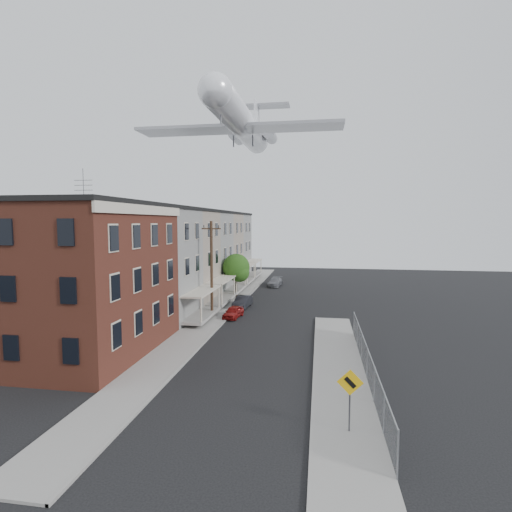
{
  "coord_description": "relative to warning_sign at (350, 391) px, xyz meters",
  "views": [
    {
      "loc": [
        4.27,
        -17.57,
        8.93
      ],
      "look_at": [
        0.11,
        8.4,
        6.67
      ],
      "focal_mm": 28.0,
      "sensor_mm": 36.0,
      "label": 1
    }
  ],
  "objects": [
    {
      "name": "row_house_b",
      "position": [
        -17.56,
        24.53,
        3.25
      ],
      "size": [
        11.98,
        7.0,
        10.3
      ],
      "color": "gray",
      "rests_on": "ground"
    },
    {
      "name": "row_house_a",
      "position": [
        -17.56,
        17.53,
        3.25
      ],
      "size": [
        11.98,
        7.0,
        10.3
      ],
      "color": "#5E5E5C",
      "rests_on": "ground"
    },
    {
      "name": "row_house_e",
      "position": [
        -17.56,
        45.53,
        3.25
      ],
      "size": [
        11.98,
        7.0,
        10.3
      ],
      "color": "#5E5E5C",
      "rests_on": "ground"
    },
    {
      "name": "chainlink_fence",
      "position": [
        1.4,
        6.03,
        -0.89
      ],
      "size": [
        0.06,
        18.06,
        1.9
      ],
      "color": "gray",
      "rests_on": "ground"
    },
    {
      "name": "utility_pole",
      "position": [
        -11.2,
        19.03,
        2.79
      ],
      "size": [
        1.8,
        0.26,
        9.0
      ],
      "color": "black",
      "rests_on": "ground"
    },
    {
      "name": "corner_building",
      "position": [
        -17.6,
        8.03,
        3.28
      ],
      "size": [
        10.31,
        12.3,
        12.15
      ],
      "color": "#331810",
      "rests_on": "ground"
    },
    {
      "name": "car_mid",
      "position": [
        -9.2,
        23.71,
        -1.26
      ],
      "size": [
        1.62,
        3.85,
        1.24
      ],
      "primitive_type": "imported",
      "rotation": [
        0.0,
        0.0,
        -0.09
      ],
      "color": "black",
      "rests_on": "ground"
    },
    {
      "name": "warning_sign",
      "position": [
        0.0,
        0.0,
        0.0
      ],
      "size": [
        1.1,
        0.11,
        2.8
      ],
      "color": "#515156",
      "rests_on": "ground"
    },
    {
      "name": "car_near",
      "position": [
        -9.2,
        19.21,
        -1.34
      ],
      "size": [
        1.69,
        3.33,
        1.09
      ],
      "primitive_type": "imported",
      "rotation": [
        0.0,
        0.0,
        -0.13
      ],
      "color": "maroon",
      "rests_on": "ground"
    },
    {
      "name": "car_far",
      "position": [
        -7.4,
        38.09,
        -1.29
      ],
      "size": [
        1.99,
        4.21,
        1.19
      ],
      "primitive_type": "imported",
      "rotation": [
        0.0,
        0.0,
        -0.08
      ],
      "color": "slate",
      "rests_on": "ground"
    },
    {
      "name": "sidewalk_right",
      "position": [
        -0.1,
        7.03,
        -1.82
      ],
      "size": [
        3.0,
        26.0,
        0.12
      ],
      "primitive_type": "cube",
      "color": "gray",
      "rests_on": "ground"
    },
    {
      "name": "sidewalk_left",
      "position": [
        -11.1,
        25.03,
        -1.82
      ],
      "size": [
        3.0,
        62.0,
        0.12
      ],
      "primitive_type": "cube",
      "color": "gray",
      "rests_on": "ground"
    },
    {
      "name": "row_house_c",
      "position": [
        -17.56,
        31.53,
        3.25
      ],
      "size": [
        11.98,
        7.0,
        10.3
      ],
      "color": "#5E5E5C",
      "rests_on": "ground"
    },
    {
      "name": "row_house_d",
      "position": [
        -17.56,
        38.53,
        3.25
      ],
      "size": [
        11.98,
        7.0,
        10.3
      ],
      "color": "gray",
      "rests_on": "ground"
    },
    {
      "name": "curb_left",
      "position": [
        -9.65,
        25.03,
        -1.81
      ],
      "size": [
        0.15,
        62.0,
        0.14
      ],
      "primitive_type": "cube",
      "color": "gray",
      "rests_on": "ground"
    },
    {
      "name": "ground",
      "position": [
        -5.6,
        1.03,
        -1.88
      ],
      "size": [
        120.0,
        120.0,
        0.0
      ],
      "primitive_type": "plane",
      "color": "black",
      "rests_on": "ground"
    },
    {
      "name": "airplane",
      "position": [
        -9.81,
        27.06,
        17.65
      ],
      "size": [
        21.5,
        24.54,
        7.16
      ],
      "color": "white",
      "rests_on": "ground"
    },
    {
      "name": "street_tree",
      "position": [
        -10.87,
        28.95,
        1.57
      ],
      "size": [
        3.22,
        3.2,
        5.2
      ],
      "color": "black",
      "rests_on": "ground"
    },
    {
      "name": "curb_right",
      "position": [
        -1.55,
        7.03,
        -1.81
      ],
      "size": [
        0.15,
        26.0,
        0.14
      ],
      "primitive_type": "cube",
      "color": "gray",
      "rests_on": "ground"
    }
  ]
}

